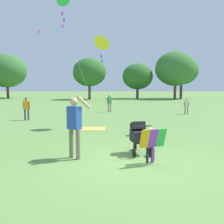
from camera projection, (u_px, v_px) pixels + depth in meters
name	position (u px, v px, depth m)	size (l,w,h in m)	color
ground_plane	(133.00, 163.00, 7.40)	(120.00, 120.00, 0.00)	#668E47
treeline_distant	(77.00, 71.00, 36.38)	(32.15, 6.79, 6.52)	brown
child_with_butterfly_kite	(151.00, 141.00, 7.27)	(0.76, 0.48, 1.00)	#232328
person_adult_flyer	(74.00, 122.00, 7.70)	(0.72, 0.50, 1.88)	#7F705B
stroller	(139.00, 135.00, 8.30)	(0.67, 1.12, 1.03)	black
kite_adult_black	(64.00, 2.00, 9.37)	(1.26, 2.32, 5.39)	green
kite_orange_delta	(102.00, 43.00, 12.97)	(1.52, 4.14, 4.52)	yellow
person_red_shirt	(26.00, 107.00, 15.66)	(0.44, 0.23, 1.38)	#33384C
person_sitting_far	(109.00, 102.00, 20.09)	(0.35, 0.31, 1.31)	#7F705B
person_couple_left	(187.00, 105.00, 18.60)	(0.36, 0.19, 1.14)	#7F705B
picnic_blanket	(89.00, 129.00, 12.82)	(1.57, 1.09, 0.02)	gold
cooler_box	(137.00, 131.00, 11.17)	(0.45, 0.33, 0.35)	#2D5BB7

